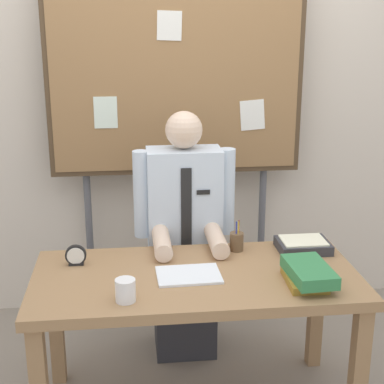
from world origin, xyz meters
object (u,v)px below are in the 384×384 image
object	(u,v)px
desk	(196,293)
paper_tray	(303,245)
book_stack	(308,274)
pen_holder	(237,241)
open_notebook	(189,275)
desk_clock	(76,256)
person	(185,246)
bulletin_board	(176,73)
coffee_mug	(125,290)

from	to	relation	value
desk	paper_tray	xyz separation A→B (m)	(0.58, 0.22, 0.12)
book_stack	pen_holder	world-z (taller)	pen_holder
open_notebook	desk_clock	distance (m)	0.56
desk_clock	paper_tray	bearing A→B (deg)	2.64
person	pen_holder	bearing A→B (deg)	-48.45
bulletin_board	open_notebook	bearing A→B (deg)	-92.08
book_stack	coffee_mug	bearing A→B (deg)	-174.94
person	paper_tray	size ratio (longest dim) A/B	5.39
coffee_mug	paper_tray	distance (m)	1.01
desk_clock	coffee_mug	world-z (taller)	desk_clock
bulletin_board	desk_clock	bearing A→B (deg)	-124.49
desk	coffee_mug	distance (m)	0.42
open_notebook	coffee_mug	bearing A→B (deg)	-143.90
person	book_stack	distance (m)	0.85
person	book_stack	size ratio (longest dim) A/B	4.58
desk	pen_holder	size ratio (longest dim) A/B	9.49
bulletin_board	person	bearing A→B (deg)	-90.00
bulletin_board	paper_tray	xyz separation A→B (m)	(0.58, -0.77, -0.80)
bulletin_board	desk	bearing A→B (deg)	-90.00
desk_clock	paper_tray	xyz separation A→B (m)	(1.14, 0.05, -0.02)
pen_holder	open_notebook	bearing A→B (deg)	-134.83
desk	person	xyz separation A→B (m)	(0.00, 0.53, 0.02)
open_notebook	coffee_mug	xyz separation A→B (m)	(-0.29, -0.21, 0.04)
coffee_mug	paper_tray	size ratio (longest dim) A/B	0.38
book_stack	pen_holder	distance (m)	0.48
person	open_notebook	distance (m)	0.56
desk	coffee_mug	xyz separation A→B (m)	(-0.33, -0.23, 0.14)
coffee_mug	book_stack	bearing A→B (deg)	5.06
bulletin_board	book_stack	distance (m)	1.47
open_notebook	desk	bearing A→B (deg)	28.71
person	pen_holder	xyz separation A→B (m)	(0.24, -0.27, 0.12)
desk	bulletin_board	size ratio (longest dim) A/B	0.69
desk	book_stack	bearing A→B (deg)	-18.26
book_stack	bulletin_board	bearing A→B (deg)	112.84
person	pen_holder	distance (m)	0.38
bulletin_board	paper_tray	world-z (taller)	bulletin_board
person	desk	bearing A→B (deg)	-90.00
desk_clock	pen_holder	xyz separation A→B (m)	(0.80, 0.09, 0.00)
paper_tray	coffee_mug	bearing A→B (deg)	-153.44
coffee_mug	paper_tray	bearing A→B (deg)	26.56
person	paper_tray	bearing A→B (deg)	-28.11
person	pen_holder	size ratio (longest dim) A/B	8.76
person	desk_clock	distance (m)	0.68
open_notebook	paper_tray	distance (m)	0.66
desk	pen_holder	world-z (taller)	pen_holder
desk	bulletin_board	xyz separation A→B (m)	(0.00, 0.99, 0.93)
desk	coffee_mug	size ratio (longest dim) A/B	15.42
bulletin_board	pen_holder	world-z (taller)	bulletin_board
paper_tray	pen_holder	bearing A→B (deg)	173.65
coffee_mug	pen_holder	size ratio (longest dim) A/B	0.62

